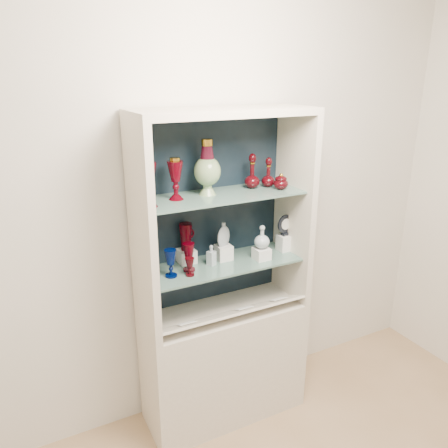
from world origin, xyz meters
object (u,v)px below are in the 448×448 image
clear_square_bottle (211,255)px  pedestal_lamp_right (175,179)px  flat_flask (224,234)px  cobalt_goblet (171,263)px  lidded_bowl (281,181)px  ruby_goblet_tall (189,257)px  ruby_goblet_small (190,267)px  pedestal_lamp_left (148,183)px  enamel_urn (207,167)px  clear_round_decanter (262,237)px  cameo_medallion (285,225)px  ruby_decanter_a (252,169)px  ruby_pitcher (186,237)px  ruby_decanter_b (268,171)px

clear_square_bottle → pedestal_lamp_right: bearing=176.7°
flat_flask → cobalt_goblet: bearing=168.7°
lidded_bowl → ruby_goblet_tall: (-0.57, 0.05, -0.39)m
ruby_goblet_small → clear_square_bottle: clear_square_bottle is taller
pedestal_lamp_left → ruby_goblet_tall: size_ratio=1.47×
enamel_urn → lidded_bowl: 0.45m
cobalt_goblet → clear_round_decanter: clear_round_decanter is taller
ruby_goblet_small → cameo_medallion: (0.68, 0.07, 0.12)m
pedestal_lamp_left → ruby_decanter_a: 0.67m
flat_flask → cameo_medallion: size_ratio=1.07×
ruby_decanter_a → ruby_pitcher: 0.55m
pedestal_lamp_left → ruby_decanter_a: size_ratio=1.06×
enamel_urn → cobalt_goblet: bearing=-165.5°
pedestal_lamp_right → clear_round_decanter: size_ratio=1.63×
enamel_urn → clear_square_bottle: bearing=-76.7°
enamel_urn → cobalt_goblet: 0.56m
ruby_decanter_b → pedestal_lamp_left: bearing=-174.1°
ruby_decanter_a → flat_flask: ruby_decanter_a is taller
ruby_pitcher → flat_flask: (0.22, -0.06, 0.00)m
cobalt_goblet → flat_flask: 0.38m
ruby_goblet_small → ruby_pitcher: size_ratio=0.65×
ruby_goblet_tall → clear_round_decanter: 0.46m
ruby_decanter_a → clear_round_decanter: (0.02, -0.10, -0.40)m
pedestal_lamp_left → ruby_decanter_b: bearing=5.9°
ruby_goblet_tall → ruby_goblet_small: ruby_goblet_tall is taller
pedestal_lamp_left → ruby_decanter_a: pedestal_lamp_left is taller
pedestal_lamp_left → clear_square_bottle: bearing=8.4°
enamel_urn → clear_square_bottle: size_ratio=2.48×
ruby_decanter_b → lidded_bowl: bearing=-68.8°
ruby_decanter_a → ruby_goblet_small: ruby_decanter_a is taller
pedestal_lamp_right → pedestal_lamp_left: bearing=-158.9°
ruby_decanter_a → ruby_goblet_tall: (-0.43, -0.05, -0.45)m
pedestal_lamp_right → cobalt_goblet: size_ratio=1.42×
cameo_medallion → clear_square_bottle: bearing=172.0°
ruby_decanter_b → cameo_medallion: 0.37m
enamel_urn → cameo_medallion: size_ratio=2.22×
clear_square_bottle → ruby_goblet_small: bearing=-155.8°
ruby_goblet_small → flat_flask: bearing=23.4°
ruby_decanter_b → clear_round_decanter: (-0.08, -0.08, -0.37)m
pedestal_lamp_left → lidded_bowl: pedestal_lamp_left is taller
ruby_pitcher → cameo_medallion: bearing=-29.6°
ruby_pitcher → ruby_goblet_small: bearing=-126.5°
ruby_decanter_a → ruby_pitcher: ruby_decanter_a is taller
ruby_decanter_a → ruby_decanter_b: size_ratio=1.23×
cobalt_goblet → ruby_pitcher: ruby_pitcher is taller
ruby_decanter_b → ruby_pitcher: (-0.50, 0.08, -0.35)m
ruby_goblet_tall → pedestal_lamp_right: bearing=155.2°
ruby_decanter_a → cobalt_goblet: 0.72m
enamel_urn → pedestal_lamp_left: bearing=-167.3°
pedestal_lamp_left → ruby_pitcher: (0.26, 0.16, -0.38)m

